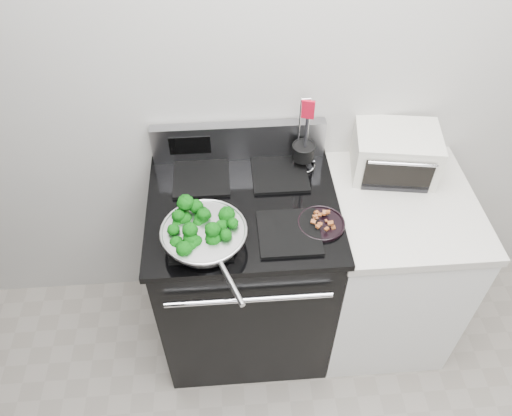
{
  "coord_description": "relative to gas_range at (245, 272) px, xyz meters",
  "views": [
    {
      "loc": [
        -0.35,
        -0.01,
        2.42
      ],
      "look_at": [
        -0.25,
        1.36,
        0.98
      ],
      "focal_mm": 35.0,
      "sensor_mm": 36.0,
      "label": 1
    }
  ],
  "objects": [
    {
      "name": "broccoli_pile",
      "position": [
        -0.16,
        -0.2,
        0.53
      ],
      "size": [
        0.26,
        0.26,
        0.09
      ],
      "primitive_type": null,
      "color": "black",
      "rests_on": "skillet"
    },
    {
      "name": "back_wall",
      "position": [
        0.3,
        0.34,
        0.86
      ],
      "size": [
        4.0,
        0.02,
        2.7
      ],
      "primitive_type": "cube",
      "color": "beige",
      "rests_on": "ground"
    },
    {
      "name": "gas_range",
      "position": [
        0.0,
        0.0,
        0.0
      ],
      "size": [
        0.79,
        0.69,
        1.13
      ],
      "color": "black",
      "rests_on": "floor"
    },
    {
      "name": "bacon_plate",
      "position": [
        0.3,
        -0.13,
        0.48
      ],
      "size": [
        0.19,
        0.19,
        0.04
      ],
      "rotation": [
        0.0,
        0.0,
        0.42
      ],
      "color": "black",
      "rests_on": "gas_range"
    },
    {
      "name": "counter",
      "position": [
        0.68,
        -0.0,
        -0.03
      ],
      "size": [
        0.62,
        0.68,
        0.92
      ],
      "color": "white",
      "rests_on": "floor"
    },
    {
      "name": "toaster_oven",
      "position": [
        0.68,
        0.19,
        0.53
      ],
      "size": [
        0.39,
        0.32,
        0.2
      ],
      "rotation": [
        0.0,
        0.0,
        -0.16
      ],
      "color": "beige",
      "rests_on": "counter"
    },
    {
      "name": "utensil_holder",
      "position": [
        0.28,
        0.22,
        0.53
      ],
      "size": [
        0.11,
        0.11,
        0.35
      ],
      "rotation": [
        0.0,
        0.0,
        -0.3
      ],
      "color": "silver",
      "rests_on": "gas_range"
    },
    {
      "name": "skillet",
      "position": [
        -0.15,
        -0.2,
        0.51
      ],
      "size": [
        0.33,
        0.5,
        0.07
      ],
      "rotation": [
        0.0,
        0.0,
        0.37
      ],
      "color": "silver",
      "rests_on": "gas_range"
    }
  ]
}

